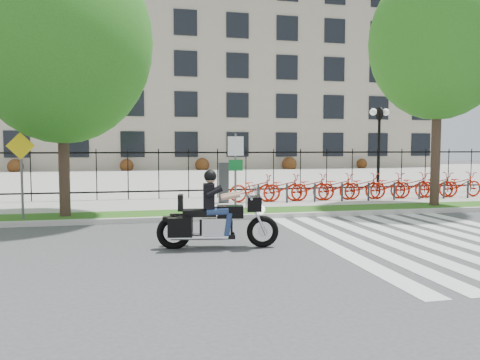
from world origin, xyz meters
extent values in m
plane|color=#3E3E40|center=(0.00, 0.00, 0.00)|extent=(120.00, 120.00, 0.00)
cube|color=#B5B4AB|center=(0.00, 4.10, 0.07)|extent=(60.00, 0.20, 0.15)
cube|color=#255816|center=(0.00, 4.95, 0.07)|extent=(60.00, 1.50, 0.15)
cube|color=#9C9A92|center=(0.00, 7.45, 0.07)|extent=(60.00, 3.50, 0.15)
cube|color=#9C9A92|center=(0.00, 25.00, 0.05)|extent=(80.00, 34.00, 0.10)
cube|color=gray|center=(0.00, 45.00, 10.00)|extent=(60.00, 20.00, 20.00)
cylinder|color=black|center=(10.00, 12.00, 2.00)|extent=(0.14, 0.14, 4.00)
cylinder|color=black|center=(10.00, 12.00, 3.90)|extent=(0.06, 0.70, 0.70)
sphere|color=white|center=(9.65, 12.00, 4.00)|extent=(0.36, 0.36, 0.36)
sphere|color=white|center=(10.35, 12.00, 4.00)|extent=(0.36, 0.36, 0.36)
cylinder|color=#33231B|center=(-4.16, 4.95, 1.97)|extent=(0.32, 0.32, 3.63)
ellipsoid|color=#155E16|center=(-4.16, 4.95, 5.38)|extent=(5.33, 5.33, 6.13)
cylinder|color=#33231B|center=(8.34, 4.95, 2.32)|extent=(0.32, 0.32, 4.34)
ellipsoid|color=#155E16|center=(8.34, 4.95, 5.93)|extent=(4.79, 4.79, 5.51)
cube|color=#2D2D33|center=(1.09, 7.20, 0.90)|extent=(0.35, 0.25, 1.50)
imported|color=#BA1805|center=(2.29, 7.20, 0.67)|extent=(1.97, 0.69, 1.04)
cylinder|color=#2D2D33|center=(2.29, 6.70, 0.50)|extent=(0.08, 0.08, 0.70)
imported|color=#BA1805|center=(3.39, 7.20, 0.67)|extent=(1.97, 0.69, 1.04)
cylinder|color=#2D2D33|center=(3.39, 6.70, 0.50)|extent=(0.08, 0.08, 0.70)
imported|color=#BA1805|center=(4.49, 7.20, 0.67)|extent=(1.97, 0.69, 1.04)
cylinder|color=#2D2D33|center=(4.49, 6.70, 0.50)|extent=(0.08, 0.08, 0.70)
imported|color=#BA1805|center=(5.59, 7.20, 0.67)|extent=(1.97, 0.69, 1.04)
cylinder|color=#2D2D33|center=(5.59, 6.70, 0.50)|extent=(0.08, 0.08, 0.70)
imported|color=#BA1805|center=(6.69, 7.20, 0.67)|extent=(1.97, 0.69, 1.04)
cylinder|color=#2D2D33|center=(6.69, 6.70, 0.50)|extent=(0.08, 0.08, 0.70)
imported|color=#BA1805|center=(7.79, 7.20, 0.67)|extent=(1.97, 0.69, 1.04)
cylinder|color=#2D2D33|center=(7.79, 6.70, 0.50)|extent=(0.08, 0.08, 0.70)
imported|color=#BA1805|center=(8.89, 7.20, 0.67)|extent=(1.97, 0.69, 1.04)
cylinder|color=#2D2D33|center=(8.89, 6.70, 0.50)|extent=(0.08, 0.08, 0.70)
imported|color=#BA1805|center=(9.99, 7.20, 0.67)|extent=(1.97, 0.69, 1.04)
cylinder|color=#2D2D33|center=(9.99, 6.70, 0.50)|extent=(0.08, 0.08, 0.70)
imported|color=#BA1805|center=(11.09, 7.20, 0.67)|extent=(1.97, 0.69, 1.04)
cylinder|color=#2D2D33|center=(11.09, 6.70, 0.50)|extent=(0.08, 0.08, 0.70)
cylinder|color=#59595B|center=(1.00, 4.60, 1.40)|extent=(0.07, 0.07, 2.50)
cube|color=white|center=(1.00, 4.56, 2.25)|extent=(0.50, 0.03, 0.60)
cube|color=#0C6626|center=(1.00, 4.56, 1.65)|extent=(0.45, 0.03, 0.35)
cylinder|color=#59595B|center=(-5.27, 4.60, 1.35)|extent=(0.07, 0.07, 2.40)
cube|color=yellow|center=(-5.27, 4.56, 2.25)|extent=(0.78, 0.03, 0.78)
torus|color=black|center=(0.68, 0.08, 0.35)|extent=(0.72, 0.24, 0.71)
torus|color=black|center=(-1.26, 0.36, 0.35)|extent=(0.77, 0.26, 0.75)
cube|color=black|center=(0.47, 0.11, 0.98)|extent=(0.39, 0.60, 0.31)
cube|color=#26262B|center=(0.54, 0.10, 1.21)|extent=(0.23, 0.53, 0.31)
cube|color=silver|center=(-0.34, 0.23, 0.46)|extent=(0.66, 0.44, 0.41)
cube|color=black|center=(-0.04, 0.18, 0.80)|extent=(0.61, 0.43, 0.27)
cube|color=black|center=(-0.70, 0.28, 0.78)|extent=(0.77, 0.47, 0.14)
cube|color=black|center=(-1.11, 0.34, 1.01)|extent=(0.15, 0.36, 0.35)
cube|color=black|center=(-1.15, 0.03, 0.51)|extent=(0.53, 0.24, 0.41)
cube|color=black|center=(-1.06, 0.64, 0.51)|extent=(0.53, 0.24, 0.41)
cube|color=black|center=(-0.49, 0.25, 1.15)|extent=(0.30, 0.44, 0.53)
sphere|color=tan|center=(-0.46, 0.24, 1.54)|extent=(0.24, 0.24, 0.24)
sphere|color=black|center=(-0.46, 0.24, 1.58)|extent=(0.28, 0.28, 0.28)
camera|label=1|loc=(-1.99, -9.81, 2.21)|focal=35.00mm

